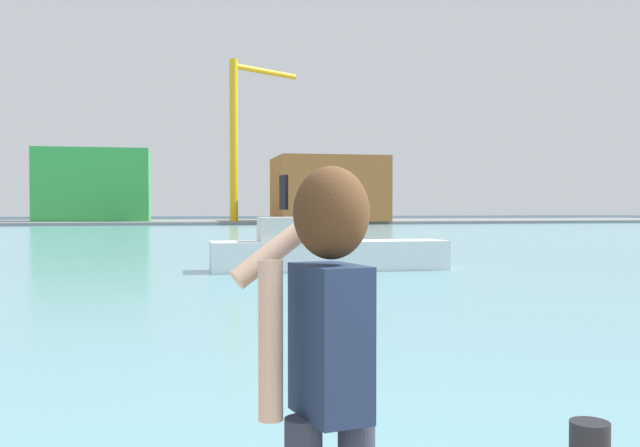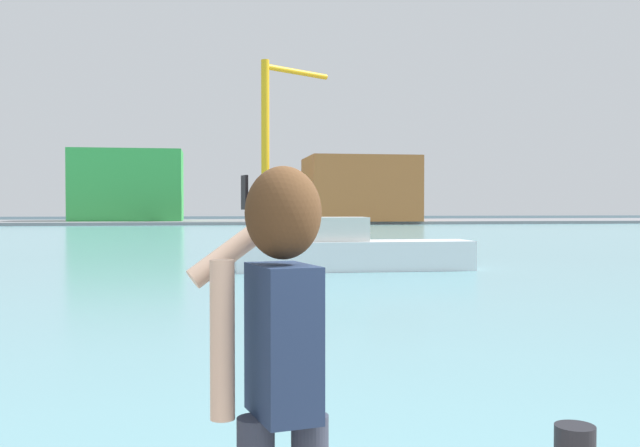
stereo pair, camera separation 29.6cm
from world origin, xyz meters
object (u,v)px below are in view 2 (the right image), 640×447
at_px(person_photographer, 279,350).
at_px(warehouse_left, 128,186).
at_px(port_crane, 272,126).
at_px(boat_moored, 349,251).
at_px(warehouse_right, 360,189).

height_order(person_photographer, warehouse_left, warehouse_left).
bearing_deg(port_crane, warehouse_left, 162.65).
xyz_separation_m(person_photographer, port_crane, (7.59, 85.69, 10.45)).
distance_m(person_photographer, port_crane, 86.66).
distance_m(person_photographer, boat_moored, 21.89).
relative_size(person_photographer, boat_moored, 0.21).
bearing_deg(person_photographer, boat_moored, -24.44).
relative_size(boat_moored, port_crane, 0.41).
height_order(boat_moored, warehouse_left, warehouse_left).
height_order(person_photographer, warehouse_right, warehouse_right).
height_order(warehouse_left, port_crane, port_crane).
bearing_deg(warehouse_left, warehouse_right, -8.71).
bearing_deg(warehouse_right, boat_moored, -102.40).
bearing_deg(boat_moored, person_photographer, -101.38).
height_order(warehouse_left, warehouse_right, warehouse_left).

